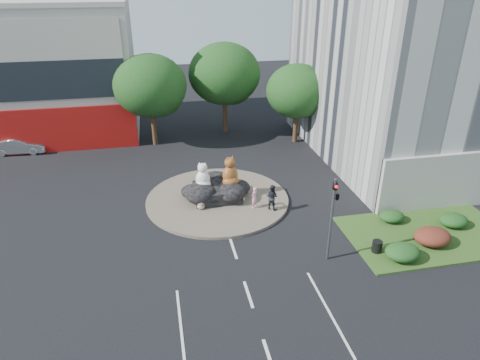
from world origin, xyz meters
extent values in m
plane|color=black|center=(0.00, 0.00, 0.00)|extent=(120.00, 120.00, 0.00)
cylinder|color=brown|center=(0.00, 10.00, 0.10)|extent=(10.00, 10.00, 0.20)
cube|color=#2C4918|center=(12.00, 3.00, 0.06)|extent=(10.00, 6.00, 0.12)
cylinder|color=#382314|center=(-4.00, 22.00, 1.87)|extent=(0.44, 0.44, 3.74)
ellipsoid|color=black|center=(-4.00, 22.00, 5.53)|extent=(6.46, 6.46, 5.49)
sphere|color=black|center=(-3.20, 22.50, 4.68)|extent=(4.25, 4.25, 4.25)
sphere|color=black|center=(-4.70, 21.70, 4.93)|extent=(3.74, 3.74, 3.74)
cylinder|color=#382314|center=(3.00, 24.00, 1.98)|extent=(0.44, 0.44, 3.96)
ellipsoid|color=black|center=(3.00, 24.00, 5.85)|extent=(6.84, 6.84, 5.81)
sphere|color=black|center=(3.80, 24.50, 4.95)|extent=(4.50, 4.50, 4.50)
sphere|color=black|center=(2.30, 23.70, 5.22)|extent=(3.96, 3.96, 3.96)
cylinder|color=#382314|center=(9.00, 20.00, 1.65)|extent=(0.44, 0.44, 3.30)
ellipsoid|color=black|center=(9.00, 20.00, 4.88)|extent=(5.70, 5.70, 4.84)
sphere|color=black|center=(9.80, 20.50, 4.12)|extent=(3.75, 3.75, 3.75)
sphere|color=black|center=(8.30, 19.70, 4.35)|extent=(3.30, 3.30, 3.30)
ellipsoid|color=black|center=(9.00, 1.00, 0.57)|extent=(2.00, 1.60, 0.90)
ellipsoid|color=#521E15|center=(11.50, 2.00, 0.61)|extent=(2.20, 1.76, 0.99)
ellipsoid|color=black|center=(14.00, 3.50, 0.53)|extent=(1.80, 1.44, 0.81)
ellipsoid|color=black|center=(10.50, 4.80, 0.48)|extent=(1.60, 1.28, 0.72)
cylinder|color=#595B60|center=(5.00, 2.00, 2.50)|extent=(0.14, 0.14, 5.00)
imported|color=black|center=(5.00, 2.00, 4.20)|extent=(0.21, 0.26, 1.30)
imported|color=black|center=(5.20, 2.00, 4.00)|extent=(0.26, 1.24, 0.50)
sphere|color=red|center=(5.00, 1.82, 4.65)|extent=(0.18, 0.18, 0.18)
cylinder|color=#595B60|center=(13.00, 8.00, 4.00)|extent=(0.18, 0.18, 8.00)
cylinder|color=#595B60|center=(12.00, 8.00, 8.00)|extent=(2.00, 0.12, 0.12)
cube|color=silver|center=(11.00, 8.00, 7.90)|extent=(0.50, 0.22, 0.12)
imported|color=pink|center=(2.23, 8.16, 0.96)|extent=(0.66, 0.65, 1.53)
imported|color=black|center=(3.33, 7.77, 1.09)|extent=(1.09, 1.08, 1.78)
imported|color=#A5A8AD|center=(-15.82, 22.23, 0.74)|extent=(4.58, 1.84, 1.48)
cylinder|color=black|center=(7.97, 1.94, 0.47)|extent=(0.59, 0.59, 0.69)
camera|label=1|loc=(-3.79, -16.31, 14.60)|focal=32.00mm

